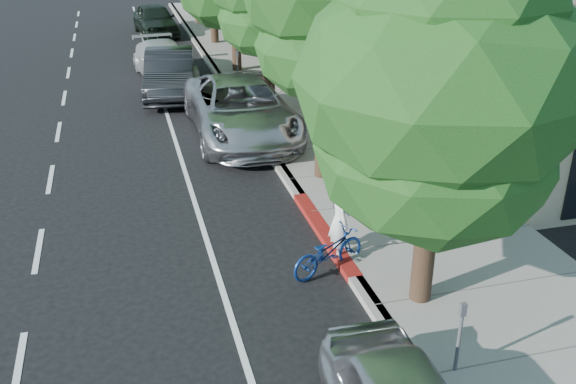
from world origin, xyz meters
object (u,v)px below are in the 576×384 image
object	(u,v)px
cyclist	(339,219)
white_pickup	(164,61)
pedestrian	(334,67)
street_tree_0	(441,86)
silver_suv	(241,109)
dark_sedan	(170,73)
dark_suv_far	(155,19)
bicycle	(328,252)

from	to	relation	value
cyclist	white_pickup	distance (m)	16.07
white_pickup	pedestrian	world-z (taller)	pedestrian
street_tree_0	cyclist	size ratio (longest dim) A/B	3.97
street_tree_0	pedestrian	size ratio (longest dim) A/B	3.75
cyclist	silver_suv	world-z (taller)	silver_suv
silver_suv	dark_sedan	bearing A→B (deg)	107.98
white_pickup	cyclist	bearing A→B (deg)	-88.77
silver_suv	dark_sedan	size ratio (longest dim) A/B	1.27
dark_sedan	white_pickup	distance (m)	2.64
street_tree_0	white_pickup	size ratio (longest dim) A/B	1.40
dark_sedan	dark_suv_far	bearing A→B (deg)	95.28
street_tree_0	white_pickup	distance (m)	18.57
white_pickup	dark_sedan	bearing A→B (deg)	-96.66
street_tree_0	dark_suv_far	xyz separation A→B (m)	(-2.72, 27.55, -3.38)
silver_suv	cyclist	bearing A→B (deg)	-86.02
white_pickup	dark_suv_far	size ratio (longest dim) A/B	1.03
white_pickup	pedestrian	bearing A→B (deg)	-42.08
dark_sedan	pedestrian	size ratio (longest dim) A/B	2.75
white_pickup	street_tree_0	bearing A→B (deg)	-86.87
cyclist	dark_sedan	size ratio (longest dim) A/B	0.34
cyclist	white_pickup	size ratio (longest dim) A/B	0.35
street_tree_0	silver_suv	xyz separation A→B (m)	(-1.40, 10.00, -3.31)
cyclist	pedestrian	bearing A→B (deg)	-15.46
bicycle	dark_suv_far	world-z (taller)	dark_suv_far
dark_sedan	street_tree_0	bearing A→B (deg)	-71.52
cyclist	pedestrian	xyz separation A→B (m)	(3.82, 11.63, 0.20)
pedestrian	bicycle	bearing A→B (deg)	42.19
pedestrian	silver_suv	bearing A→B (deg)	11.87
silver_suv	pedestrian	xyz separation A→B (m)	(4.33, 3.69, 0.18)
cyclist	dark_suv_far	bearing A→B (deg)	6.83
cyclist	pedestrian	size ratio (longest dim) A/B	0.94
street_tree_0	dark_suv_far	bearing A→B (deg)	95.64
silver_suv	dark_sedan	distance (m)	5.61
bicycle	white_pickup	xyz separation A→B (m)	(-1.80, 16.43, 0.26)
cyclist	bicycle	bearing A→B (deg)	144.60
dark_sedan	white_pickup	xyz separation A→B (m)	(0.00, 2.63, -0.12)
bicycle	white_pickup	world-z (taller)	white_pickup
silver_suv	dark_sedan	world-z (taller)	silver_suv
dark_sedan	dark_suv_far	size ratio (longest dim) A/B	1.05
dark_suv_far	dark_sedan	bearing A→B (deg)	-97.41
bicycle	dark_suv_far	size ratio (longest dim) A/B	0.36
cyclist	silver_suv	xyz separation A→B (m)	(-0.51, 7.93, 0.02)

